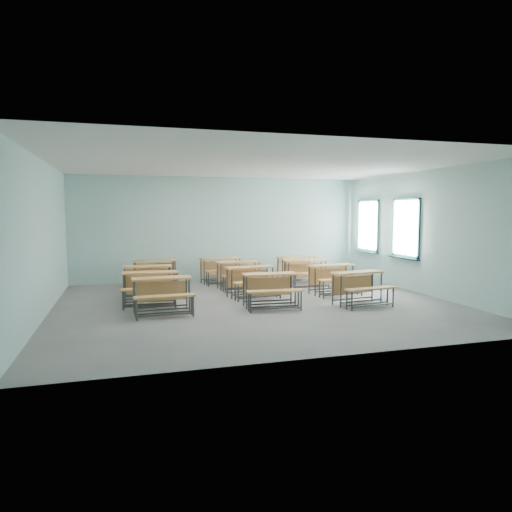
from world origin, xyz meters
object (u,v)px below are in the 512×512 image
(desk_unit_r1c2, at_px, (333,275))
(desk_unit_r2c2, at_px, (307,269))
(desk_unit_r1c0, at_px, (149,283))
(desk_unit_r3c0, at_px, (155,269))
(desk_unit_r0c1, at_px, (271,285))
(desk_unit_r0c2, at_px, (360,283))
(desk_unit_r2c1, at_px, (240,271))
(desk_unit_r3c2, at_px, (298,264))
(desk_unit_r1c1, at_px, (252,277))
(desk_unit_r3c1, at_px, (222,266))
(desk_unit_r0c0, at_px, (162,290))
(desk_unit_r2c0, at_px, (147,276))

(desk_unit_r1c2, distance_m, desk_unit_r2c2, 1.27)
(desk_unit_r1c0, xyz_separation_m, desk_unit_r3c0, (0.31, 2.62, 0.00))
(desk_unit_r1c2, bearing_deg, desk_unit_r3c0, 144.47)
(desk_unit_r0c1, xyz_separation_m, desk_unit_r0c2, (2.05, -0.31, 0.00))
(desk_unit_r2c1, bearing_deg, desk_unit_r2c2, -10.73)
(desk_unit_r3c0, relative_size, desk_unit_r3c2, 0.96)
(desk_unit_r1c1, relative_size, desk_unit_r3c1, 1.01)
(desk_unit_r1c0, relative_size, desk_unit_r3c0, 1.01)
(desk_unit_r3c0, xyz_separation_m, desk_unit_r3c1, (1.94, 0.07, 0.00))
(desk_unit_r0c2, bearing_deg, desk_unit_r0c1, 163.99)
(desk_unit_r0c2, xyz_separation_m, desk_unit_r3c0, (-4.32, 3.95, 0.00))
(desk_unit_r0c0, bearing_deg, desk_unit_r3c1, 58.44)
(desk_unit_r2c0, bearing_deg, desk_unit_r3c0, 79.58)
(desk_unit_r0c0, relative_size, desk_unit_r1c2, 0.97)
(desk_unit_r0c0, relative_size, desk_unit_r1c1, 0.95)
(desk_unit_r0c2, relative_size, desk_unit_r3c2, 1.00)
(desk_unit_r0c2, xyz_separation_m, desk_unit_r3c1, (-2.38, 4.02, 0.00))
(desk_unit_r3c1, bearing_deg, desk_unit_r1c2, -54.20)
(desk_unit_r0c2, distance_m, desk_unit_r1c1, 2.68)
(desk_unit_r0c1, distance_m, desk_unit_r3c0, 4.29)
(desk_unit_r0c0, distance_m, desk_unit_r0c2, 4.44)
(desk_unit_r0c0, height_order, desk_unit_r1c1, same)
(desk_unit_r2c1, distance_m, desk_unit_r3c2, 2.32)
(desk_unit_r0c2, xyz_separation_m, desk_unit_r1c2, (0.02, 1.43, 0.00))
(desk_unit_r3c1, bearing_deg, desk_unit_r2c2, -38.63)
(desk_unit_r0c2, bearing_deg, desk_unit_r1c2, 81.66)
(desk_unit_r3c2, bearing_deg, desk_unit_r2c2, -106.97)
(desk_unit_r1c1, xyz_separation_m, desk_unit_r2c1, (0.00, 1.24, 0.00))
(desk_unit_r2c0, distance_m, desk_unit_r2c2, 4.41)
(desk_unit_r2c0, bearing_deg, desk_unit_r1c1, -18.73)
(desk_unit_r0c2, relative_size, desk_unit_r2c2, 1.07)
(desk_unit_r0c1, xyz_separation_m, desk_unit_r1c1, (-0.06, 1.34, 0.00))
(desk_unit_r0c2, distance_m, desk_unit_r1c0, 4.82)
(desk_unit_r1c1, bearing_deg, desk_unit_r2c2, 20.55)
(desk_unit_r0c0, distance_m, desk_unit_r1c0, 1.01)
(desk_unit_r2c1, height_order, desk_unit_r2c2, same)
(desk_unit_r1c0, bearing_deg, desk_unit_r2c0, 92.79)
(desk_unit_r0c2, bearing_deg, desk_unit_r1c1, 134.55)
(desk_unit_r0c1, distance_m, desk_unit_r0c2, 2.08)
(desk_unit_r0c0, relative_size, desk_unit_r0c1, 0.99)
(desk_unit_r0c0, distance_m, desk_unit_r1c1, 2.66)
(desk_unit_r2c1, bearing_deg, desk_unit_r1c0, -152.79)
(desk_unit_r2c1, bearing_deg, desk_unit_r3c1, 98.96)
(desk_unit_r0c2, bearing_deg, desk_unit_r0c0, 168.06)
(desk_unit_r0c0, bearing_deg, desk_unit_r2c0, 92.39)
(desk_unit_r1c2, relative_size, desk_unit_r2c0, 1.04)
(desk_unit_r0c2, xyz_separation_m, desk_unit_r1c1, (-2.11, 1.65, 0.00))
(desk_unit_r1c0, height_order, desk_unit_r2c0, same)
(desk_unit_r2c2, xyz_separation_m, desk_unit_r3c0, (-4.12, 1.27, 0.00))
(desk_unit_r1c2, bearing_deg, desk_unit_r0c1, -156.97)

